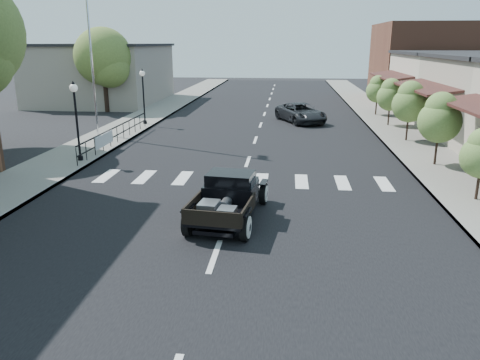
# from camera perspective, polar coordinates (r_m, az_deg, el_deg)

# --- Properties ---
(ground) EXTENTS (120.00, 120.00, 0.00)m
(ground) POSITION_cam_1_polar(r_m,az_deg,el_deg) (15.01, -1.34, -4.35)
(ground) COLOR black
(ground) RESTS_ON ground
(road) EXTENTS (14.00, 80.00, 0.02)m
(road) POSITION_cam_1_polar(r_m,az_deg,el_deg) (29.46, 2.30, 6.04)
(road) COLOR black
(road) RESTS_ON ground
(road_markings) EXTENTS (12.00, 60.00, 0.06)m
(road_markings) POSITION_cam_1_polar(r_m,az_deg,el_deg) (24.57, 1.56, 3.92)
(road_markings) COLOR silver
(road_markings) RESTS_ON ground
(sidewalk_left) EXTENTS (3.00, 80.00, 0.15)m
(sidewalk_left) POSITION_cam_1_polar(r_m,az_deg,el_deg) (31.14, -13.61, 6.28)
(sidewalk_left) COLOR gray
(sidewalk_left) RESTS_ON ground
(sidewalk_right) EXTENTS (3.00, 80.00, 0.15)m
(sidewalk_right) POSITION_cam_1_polar(r_m,az_deg,el_deg) (30.15, 18.72, 5.55)
(sidewalk_right) COLOR gray
(sidewalk_right) RESTS_ON ground
(low_building_left) EXTENTS (10.00, 12.00, 5.00)m
(low_building_left) POSITION_cam_1_polar(r_m,az_deg,el_deg) (45.24, -16.33, 12.23)
(low_building_left) COLOR gray
(low_building_left) RESTS_ON ground
(storefront_far) EXTENTS (10.00, 9.00, 4.50)m
(storefront_far) POSITION_cam_1_polar(r_m,az_deg,el_deg) (38.40, 26.40, 10.18)
(storefront_far) COLOR beige
(storefront_far) RESTS_ON ground
(far_building_right) EXTENTS (11.00, 10.00, 7.00)m
(far_building_right) POSITION_cam_1_polar(r_m,az_deg,el_deg) (47.96, 23.08, 13.01)
(far_building_right) COLOR brown
(far_building_right) RESTS_ON ground
(railing) EXTENTS (0.08, 10.00, 1.00)m
(railing) POSITION_cam_1_polar(r_m,az_deg,el_deg) (26.01, -14.76, 5.55)
(railing) COLOR black
(railing) RESTS_ON sidewalk_left
(banner) EXTENTS (0.04, 2.20, 0.60)m
(banner) POSITION_cam_1_polar(r_m,az_deg,el_deg) (24.19, -16.17, 4.16)
(banner) COLOR silver
(banner) RESTS_ON sidewalk_left
(lamp_post_b) EXTENTS (0.36, 0.36, 3.56)m
(lamp_post_b) POSITION_cam_1_polar(r_m,az_deg,el_deg) (22.28, -19.27, 6.76)
(lamp_post_b) COLOR black
(lamp_post_b) RESTS_ON sidewalk_left
(lamp_post_c) EXTENTS (0.36, 0.36, 3.56)m
(lamp_post_c) POSITION_cam_1_polar(r_m,az_deg,el_deg) (31.54, -11.67, 9.93)
(lamp_post_c) COLOR black
(lamp_post_c) RESTS_ON sidewalk_left
(flagpole) EXTENTS (0.12, 0.12, 12.87)m
(flagpole) POSITION_cam_1_polar(r_m,az_deg,el_deg) (28.17, -18.03, 18.25)
(flagpole) COLOR silver
(flagpole) RESTS_ON sidewalk_left
(big_tree_far) EXTENTS (4.41, 4.41, 6.48)m
(big_tree_far) POSITION_cam_1_polar(r_m,az_deg,el_deg) (38.71, -16.23, 12.73)
(big_tree_far) COLOR #576D2F
(big_tree_far) RESTS_ON ground
(small_tree_b) EXTENTS (1.83, 1.83, 3.05)m
(small_tree_b) POSITION_cam_1_polar(r_m,az_deg,el_deg) (22.09, 23.04, 5.62)
(small_tree_b) COLOR #567636
(small_tree_b) RESTS_ON sidewalk_right
(small_tree_c) EXTENTS (1.86, 1.86, 3.10)m
(small_tree_c) POSITION_cam_1_polar(r_m,az_deg,el_deg) (27.13, 19.88, 7.80)
(small_tree_c) COLOR #567636
(small_tree_c) RESTS_ON sidewalk_right
(small_tree_d) EXTENTS (1.73, 1.73, 2.88)m
(small_tree_d) POSITION_cam_1_polar(r_m,az_deg,el_deg) (31.93, 17.81, 8.96)
(small_tree_d) COLOR #567636
(small_tree_d) RESTS_ON sidewalk_right
(small_tree_e) EXTENTS (1.66, 1.66, 2.76)m
(small_tree_e) POSITION_cam_1_polar(r_m,az_deg,el_deg) (36.42, 16.37, 9.82)
(small_tree_e) COLOR #567636
(small_tree_e) RESTS_ON sidewalk_right
(hotrod_pickup) EXTENTS (2.52, 4.54, 1.50)m
(hotrod_pickup) POSITION_cam_1_polar(r_m,az_deg,el_deg) (14.45, -1.33, -2.03)
(hotrod_pickup) COLOR black
(hotrod_pickup) RESTS_ON ground
(second_car) EXTENTS (3.90, 5.16, 1.30)m
(second_car) POSITION_cam_1_polar(r_m,az_deg,el_deg) (32.71, 7.42, 8.10)
(second_car) COLOR black
(second_car) RESTS_ON ground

